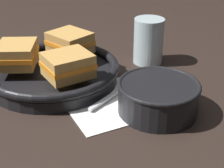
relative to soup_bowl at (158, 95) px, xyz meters
The scene contains 9 objects.
ground_plane 0.11m from the soup_bowl, 140.45° to the left, with size 4.00×4.00×0.00m, color black.
napkin 0.09m from the soup_bowl, 136.09° to the left, with size 0.23×0.21×0.00m.
soup_bowl is the anchor object (origin of this frame).
spoon 0.10m from the soup_bowl, 109.79° to the left, with size 0.14×0.11×0.01m.
skillet 0.24m from the soup_bowl, 134.18° to the left, with size 0.37×0.28×0.04m.
sandwich_near_left 0.18m from the soup_bowl, 143.76° to the left, with size 0.11×0.10×0.05m.
sandwich_near_right 0.26m from the soup_bowl, 118.06° to the left, with size 0.11×0.12×0.05m.
sandwich_far_left 0.30m from the soup_bowl, 141.69° to the left, with size 0.10×0.10×0.05m.
drinking_glass 0.23m from the soup_bowl, 73.65° to the left, with size 0.07×0.07×0.11m.
Camera 1 is at (-0.15, -0.56, 0.34)m, focal length 55.00 mm.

